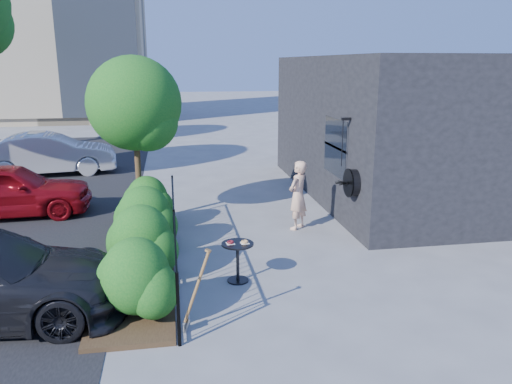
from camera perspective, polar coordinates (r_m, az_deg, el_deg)
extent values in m
plane|color=gray|center=(10.13, -0.55, -7.56)|extent=(120.00, 120.00, 0.00)
cube|color=black|center=(15.56, 17.15, 7.21)|extent=(6.00, 9.00, 4.00)
cube|color=black|center=(12.50, 9.08, 5.10)|extent=(0.04, 1.60, 1.40)
cube|color=black|center=(12.51, 9.10, 5.10)|extent=(0.05, 1.70, 0.06)
cylinder|color=black|center=(11.20, 10.99, 1.04)|extent=(0.18, 0.60, 0.60)
cylinder|color=black|center=(11.16, 10.51, 1.02)|extent=(0.03, 0.64, 0.64)
cube|color=black|center=(11.43, 10.33, 8.22)|extent=(0.25, 0.06, 0.06)
cylinder|color=black|center=(11.47, 9.83, 5.49)|extent=(0.02, 0.02, 1.05)
cylinder|color=black|center=(7.07, -8.87, -13.16)|extent=(0.05, 0.05, 1.10)
cylinder|color=black|center=(9.82, -9.26, -5.06)|extent=(0.05, 0.05, 1.10)
cylinder|color=black|center=(12.69, -9.47, -0.56)|extent=(0.05, 0.05, 1.10)
cube|color=black|center=(9.67, -9.38, -2.21)|extent=(0.03, 6.00, 0.03)
cube|color=black|center=(9.98, -9.15, -7.49)|extent=(0.03, 6.00, 0.03)
cylinder|color=black|center=(7.15, -8.89, -12.79)|extent=(0.02, 0.02, 1.04)
cylinder|color=black|center=(7.33, -8.92, -12.08)|extent=(0.02, 0.02, 1.04)
cylinder|color=black|center=(7.51, -8.96, -11.40)|extent=(0.02, 0.02, 1.04)
cylinder|color=black|center=(7.69, -8.99, -10.75)|extent=(0.02, 0.02, 1.04)
cylinder|color=black|center=(7.88, -9.02, -10.14)|extent=(0.02, 0.02, 1.04)
cylinder|color=black|center=(8.06, -9.05, -9.55)|extent=(0.02, 0.02, 1.04)
cylinder|color=black|center=(8.24, -9.07, -8.99)|extent=(0.02, 0.02, 1.04)
cylinder|color=black|center=(8.42, -9.10, -8.45)|extent=(0.02, 0.02, 1.04)
cylinder|color=black|center=(8.61, -9.12, -7.93)|extent=(0.02, 0.02, 1.04)
cylinder|color=black|center=(8.79, -9.15, -7.44)|extent=(0.02, 0.02, 1.04)
cylinder|color=black|center=(8.98, -9.17, -6.96)|extent=(0.02, 0.02, 1.04)
cylinder|color=black|center=(9.17, -9.19, -6.51)|extent=(0.02, 0.02, 1.04)
cylinder|color=black|center=(9.35, -9.21, -6.07)|extent=(0.02, 0.02, 1.04)
cylinder|color=black|center=(9.54, -9.23, -5.66)|extent=(0.02, 0.02, 1.04)
cylinder|color=black|center=(9.73, -9.25, -5.25)|extent=(0.02, 0.02, 1.04)
cylinder|color=black|center=(9.92, -9.27, -4.87)|extent=(0.02, 0.02, 1.04)
cylinder|color=black|center=(10.11, -9.28, -4.49)|extent=(0.02, 0.02, 1.04)
cylinder|color=black|center=(10.30, -9.30, -4.13)|extent=(0.02, 0.02, 1.04)
cylinder|color=black|center=(10.49, -9.32, -3.79)|extent=(0.02, 0.02, 1.04)
cylinder|color=black|center=(10.68, -9.33, -3.45)|extent=(0.02, 0.02, 1.04)
cylinder|color=black|center=(10.87, -9.35, -3.13)|extent=(0.02, 0.02, 1.04)
cylinder|color=black|center=(11.06, -9.36, -2.82)|extent=(0.02, 0.02, 1.04)
cylinder|color=black|center=(11.25, -9.38, -2.52)|extent=(0.02, 0.02, 1.04)
cylinder|color=black|center=(11.44, -9.39, -2.23)|extent=(0.02, 0.02, 1.04)
cylinder|color=black|center=(11.63, -9.40, -1.95)|extent=(0.02, 0.02, 1.04)
cylinder|color=black|center=(11.83, -9.42, -1.68)|extent=(0.02, 0.02, 1.04)
cylinder|color=black|center=(12.02, -9.43, -1.41)|extent=(0.02, 0.02, 1.04)
cylinder|color=black|center=(12.21, -9.44, -1.16)|extent=(0.02, 0.02, 1.04)
cylinder|color=black|center=(12.40, -9.45, -0.91)|extent=(0.02, 0.02, 1.04)
cylinder|color=black|center=(12.60, -9.46, -0.67)|extent=(0.02, 0.02, 1.04)
cube|color=#382616|center=(10.03, -13.18, -7.97)|extent=(1.30, 6.00, 0.08)
ellipsoid|color=#14591A|center=(7.74, -13.55, -9.60)|extent=(1.10, 1.10, 1.24)
ellipsoid|color=#14591A|center=(9.23, -12.98, -5.57)|extent=(1.10, 1.10, 1.24)
ellipsoid|color=#14591A|center=(10.65, -12.60, -2.82)|extent=(1.10, 1.10, 1.24)
ellipsoid|color=#14591A|center=(11.99, -12.32, -0.85)|extent=(1.10, 1.10, 1.24)
cylinder|color=#3F2B19|center=(12.37, -13.29, 1.96)|extent=(0.14, 0.14, 2.40)
sphere|color=#14591A|center=(12.13, -13.74, 9.53)|extent=(2.20, 2.20, 2.20)
sphere|color=#14591A|center=(11.95, -12.26, 7.95)|extent=(1.43, 1.43, 1.43)
cylinder|color=black|center=(8.87, -2.12, -5.96)|extent=(0.57, 0.57, 0.03)
cylinder|color=black|center=(9.00, -2.10, -8.08)|extent=(0.06, 0.06, 0.69)
cylinder|color=black|center=(9.14, -2.08, -10.04)|extent=(0.38, 0.38, 0.03)
cube|color=white|center=(8.85, -2.94, -5.89)|extent=(0.16, 0.16, 0.01)
cube|color=white|center=(8.86, -1.29, -5.85)|extent=(0.16, 0.16, 0.01)
torus|color=#4D0C11|center=(8.85, -2.94, -5.74)|extent=(0.13, 0.13, 0.04)
torus|color=tan|center=(8.86, -1.29, -5.70)|extent=(0.13, 0.13, 0.04)
imported|color=beige|center=(11.69, 4.81, -0.37)|extent=(0.70, 0.70, 1.63)
cylinder|color=brown|center=(7.37, -6.77, -10.71)|extent=(0.42, 0.04, 1.10)
cube|color=gray|center=(7.64, -7.92, -14.78)|extent=(0.10, 0.17, 0.23)
cylinder|color=brown|center=(7.17, -5.49, -6.69)|extent=(0.10, 0.09, 0.06)
imported|color=maroon|center=(14.12, -26.53, 0.21)|extent=(4.13, 1.85, 1.38)
imported|color=silver|center=(18.90, -22.54, 4.06)|extent=(4.60, 2.04, 1.47)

